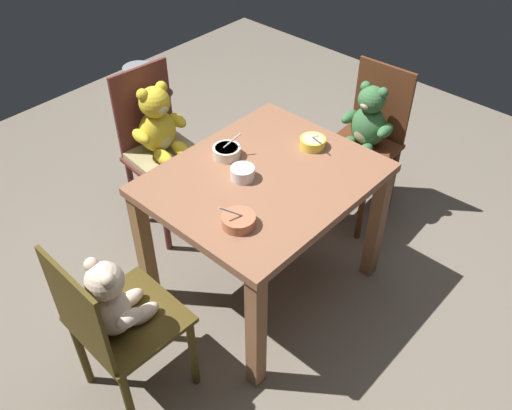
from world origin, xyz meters
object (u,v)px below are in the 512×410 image
object	(u,v)px
teddy_chair_near_left	(114,311)
porridge_bowl_white_center	(243,173)
teddy_chair_far_center	(160,137)
porridge_bowl_cream_far_center	(227,152)
porridge_bowl_yellow_near_right	(313,142)
teddy_chair_near_right	(367,130)
metal_pail	(139,80)
porridge_bowl_terracotta_near_left	(239,220)
dining_table	(264,195)

from	to	relation	value
teddy_chair_near_left	porridge_bowl_white_center	xyz separation A→B (m)	(0.80, 0.05, 0.21)
teddy_chair_far_center	porridge_bowl_cream_far_center	size ratio (longest dim) A/B	7.01
teddy_chair_near_left	teddy_chair_far_center	world-z (taller)	teddy_chair_far_center
porridge_bowl_yellow_near_right	teddy_chair_near_right	bearing A→B (deg)	1.97
porridge_bowl_cream_far_center	metal_pail	bearing A→B (deg)	65.36
porridge_bowl_terracotta_near_left	porridge_bowl_yellow_near_right	xyz separation A→B (m)	(0.66, 0.13, 0.00)
dining_table	porridge_bowl_yellow_near_right	world-z (taller)	porridge_bowl_yellow_near_right
teddy_chair_near_left	porridge_bowl_white_center	distance (m)	0.83
teddy_chair_near_right	metal_pail	xyz separation A→B (m)	(-0.01, 2.15, -0.46)
porridge_bowl_cream_far_center	porridge_bowl_white_center	xyz separation A→B (m)	(-0.07, -0.18, 0.00)
teddy_chair_near_right	metal_pail	distance (m)	2.20
teddy_chair_near_right	porridge_bowl_terracotta_near_left	world-z (taller)	teddy_chair_near_right
porridge_bowl_terracotta_near_left	metal_pail	distance (m)	2.67
dining_table	teddy_chair_near_left	world-z (taller)	teddy_chair_near_left
teddy_chair_near_right	porridge_bowl_terracotta_near_left	bearing A→B (deg)	4.01
porridge_bowl_terracotta_near_left	metal_pail	xyz separation A→B (m)	(1.19, 2.30, -0.65)
dining_table	porridge_bowl_white_center	world-z (taller)	porridge_bowl_white_center
porridge_bowl_yellow_near_right	metal_pail	world-z (taller)	porridge_bowl_yellow_near_right
porridge_bowl_white_center	dining_table	bearing A→B (deg)	-36.59
porridge_bowl_white_center	porridge_bowl_yellow_near_right	size ratio (longest dim) A/B	0.87
dining_table	porridge_bowl_cream_far_center	bearing A→B (deg)	91.69
dining_table	teddy_chair_near_right	bearing A→B (deg)	-0.07
teddy_chair_near_left	porridge_bowl_yellow_near_right	bearing A→B (deg)	0.44
porridge_bowl_cream_far_center	porridge_bowl_white_center	world-z (taller)	porridge_bowl_cream_far_center
teddy_chair_far_center	metal_pail	distance (m)	1.69
teddy_chair_near_right	porridge_bowl_white_center	distance (m)	0.98
teddy_chair_near_left	teddy_chair_far_center	bearing A→B (deg)	42.62
teddy_chair_near_right	metal_pail	bearing A→B (deg)	-92.63
teddy_chair_near_right	porridge_bowl_terracotta_near_left	distance (m)	1.23
porridge_bowl_terracotta_near_left	porridge_bowl_white_center	bearing A→B (deg)	40.52
porridge_bowl_terracotta_near_left	porridge_bowl_white_center	distance (m)	0.32
porridge_bowl_terracotta_near_left	metal_pail	size ratio (longest dim) A/B	0.59
porridge_bowl_white_center	teddy_chair_near_left	bearing A→B (deg)	-176.44
porridge_bowl_white_center	metal_pail	distance (m)	2.39
porridge_bowl_white_center	porridge_bowl_cream_far_center	bearing A→B (deg)	67.35
metal_pail	porridge_bowl_white_center	bearing A→B (deg)	-114.48
teddy_chair_near_right	porridge_bowl_yellow_near_right	size ratio (longest dim) A/B	7.18
teddy_chair_near_right	porridge_bowl_cream_far_center	distance (m)	0.94
teddy_chair_far_center	porridge_bowl_terracotta_near_left	bearing A→B (deg)	-14.54
teddy_chair_near_left	porridge_bowl_terracotta_near_left	bearing A→B (deg)	-13.71
dining_table	teddy_chair_far_center	bearing A→B (deg)	88.97
porridge_bowl_terracotta_near_left	porridge_bowl_yellow_near_right	world-z (taller)	porridge_bowl_terracotta_near_left
teddy_chair_near_left	porridge_bowl_white_center	bearing A→B (deg)	5.39
teddy_chair_near_left	teddy_chair_far_center	distance (m)	1.18
teddy_chair_near_right	dining_table	bearing A→B (deg)	-2.93
dining_table	porridge_bowl_white_center	bearing A→B (deg)	143.41
teddy_chair_near_left	porridge_bowl_cream_far_center	bearing A→B (deg)	16.30
teddy_chair_near_right	porridge_bowl_yellow_near_right	distance (m)	0.58
porridge_bowl_cream_far_center	teddy_chair_far_center	bearing A→B (deg)	87.79
porridge_bowl_cream_far_center	metal_pail	xyz separation A→B (m)	(0.88, 1.92, -0.66)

